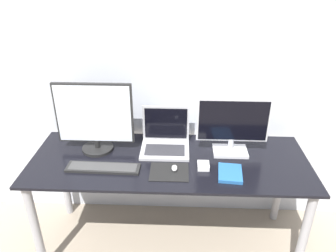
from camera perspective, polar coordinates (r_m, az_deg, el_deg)
wall_back at (r=2.28m, az=0.66°, el=11.00°), size 7.00×0.05×2.50m
desk at (r=2.20m, az=0.22°, el=-8.33°), size 1.80×0.67×0.73m
monitor_left at (r=2.18m, az=-12.68°, el=1.34°), size 0.51×0.21×0.48m
monitor_right at (r=2.14m, az=11.18°, el=0.10°), size 0.46×0.16×0.39m
laptop at (r=2.23m, az=-0.47°, el=-2.20°), size 0.32×0.27×0.27m
keyboard at (r=2.08m, az=-11.23°, el=-7.14°), size 0.46×0.12×0.02m
mousepad at (r=2.01m, az=0.21°, el=-7.98°), size 0.24×0.19×0.00m
mouse at (r=2.02m, az=1.13°, el=-7.34°), size 0.04×0.06×0.03m
book at (r=2.02m, az=10.76°, el=-8.09°), size 0.16×0.20×0.02m
power_brick at (r=2.05m, az=6.18°, el=-6.89°), size 0.07×0.08×0.03m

